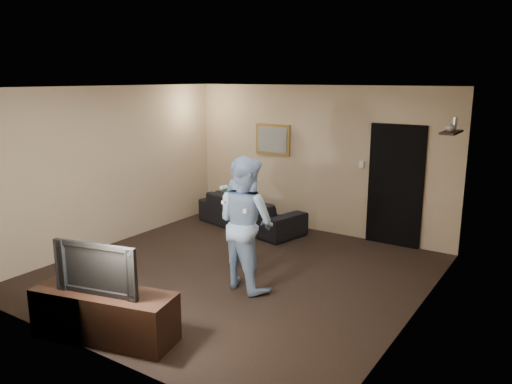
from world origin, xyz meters
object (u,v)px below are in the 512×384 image
Objects in this scene: tv_console at (105,316)px; wii_player_left at (242,212)px; sofa at (251,212)px; wii_player_right at (246,223)px; television at (101,266)px.

wii_player_left is (-0.04, 2.61, 0.55)m from tv_console.
wii_player_right is (1.43, -2.24, 0.57)m from sofa.
wii_player_left reaches higher than tv_console.
sofa is 1.20× the size of wii_player_right.
wii_player_left is (-0.04, 2.61, -0.01)m from television.
tv_console is at bearing -89.15° from wii_player_left.
television is 2.01m from wii_player_right.
tv_console is 2.67m from wii_player_left.
wii_player_left is 0.91× the size of wii_player_right.
wii_player_left is 0.86m from wii_player_right.
sofa is 4.31m from television.
sofa is at bearing 119.75° from wii_player_left.
sofa is at bearing 122.66° from wii_player_right.
sofa is 4.28m from tv_console.
tv_console is 0.56m from television.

